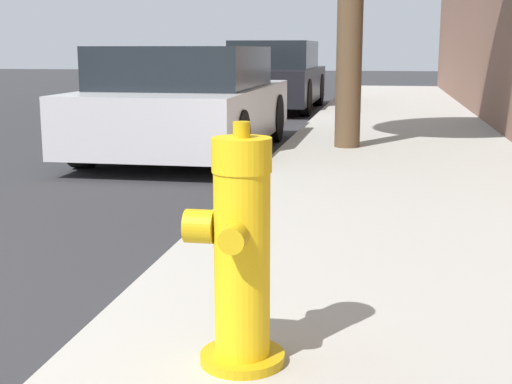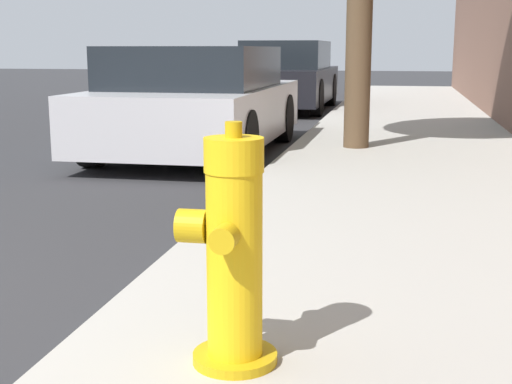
# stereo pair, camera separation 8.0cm
# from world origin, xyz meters

# --- Properties ---
(fire_hydrant) EXTENTS (0.35, 0.37, 0.87)m
(fire_hydrant) POSITION_xyz_m (2.88, 0.09, 0.55)
(fire_hydrant) COLOR #C39C11
(fire_hydrant) RESTS_ON sidewalk_slab
(parked_car_near) EXTENTS (1.87, 4.05, 1.28)m
(parked_car_near) POSITION_xyz_m (1.03, 6.07, 0.63)
(parked_car_near) COLOR #B7B7BC
(parked_car_near) RESTS_ON ground_plane
(parked_car_mid) EXTENTS (1.70, 4.26, 1.41)m
(parked_car_mid) POSITION_xyz_m (1.12, 12.45, 0.69)
(parked_car_mid) COLOR black
(parked_car_mid) RESTS_ON ground_plane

